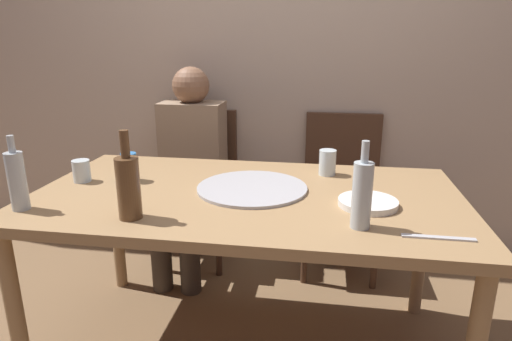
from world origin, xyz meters
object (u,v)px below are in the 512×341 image
Objects in this scene: guest_in_sweater at (189,162)px; pizza_tray at (252,188)px; tumbler_far at (327,162)px; chair_right at (341,182)px; table_knife at (438,238)px; soda_can at (129,167)px; dining_table at (246,209)px; beer_bottle at (128,186)px; tumbler_near at (82,171)px; plate_stack at (368,203)px; wine_bottle at (362,194)px; chair_left at (198,175)px; water_bottle at (17,180)px.

pizza_tray is at bearing 125.65° from guest_in_sweater.
chair_right reaches higher than tumbler_far.
soda_can is at bearing 161.77° from table_knife.
dining_table is 0.50m from beer_bottle.
tumbler_near is (-0.72, 0.03, 0.12)m from dining_table.
tumbler_far is 0.64m from chair_right.
pizza_tray is 0.38× the size of guest_in_sweater.
plate_stack is 1.22m from guest_in_sweater.
chair_right is (-0.25, 1.18, -0.22)m from table_knife.
wine_bottle is at bearing -19.86° from soda_can.
dining_table is at bearing 171.43° from plate_stack.
soda_can is 1.25m from chair_right.
chair_left is at bearing 128.12° from wine_bottle.
dining_table is 5.53× the size of beer_bottle.
water_bottle is 2.22× the size of soda_can.
plate_stack is 0.96m from chair_right.
pizza_tray is 1.55× the size of wine_bottle.
chair_right is (-0.06, 0.93, -0.23)m from plate_stack.
wine_bottle is 2.54× the size of tumbler_far.
soda_can is 0.14× the size of chair_left.
guest_in_sweater is (-0.46, 0.71, -0.02)m from dining_table.
wine_bottle is 1.48m from chair_left.
tumbler_far is at bearing 80.95° from chair_right.
beer_bottle is 0.85m from plate_stack.
chair_right is (-0.02, 1.13, -0.33)m from wine_bottle.
chair_left is (-0.48, 0.82, -0.23)m from pizza_tray.
dining_table is 7.78× the size of plate_stack.
tumbler_far reaches higher than dining_table.
soda_can is (-0.18, 0.39, -0.05)m from beer_bottle.
water_bottle reaches higher than dining_table.
table_knife is (1.00, -0.00, -0.11)m from beer_bottle.
chair_right is 0.89m from guest_in_sweater.
plate_stack is at bearing 134.91° from chair_left.
chair_left reaches higher than table_knife.
table_knife is at bearing -29.26° from pizza_tray.
dining_table is 0.73m from table_knife.
guest_in_sweater is at bearing 123.09° from dining_table.
tumbler_far is 0.70m from table_knife.
chair_right is (1.13, 0.83, -0.27)m from tumbler_near.
plate_stack is at bearing 93.69° from chair_right.
chair_right reaches higher than table_knife.
soda_can is at bearing 40.37° from chair_right.
tumbler_far is (-0.11, 0.56, -0.06)m from wine_bottle.
guest_in_sweater is (-0.78, 0.42, -0.15)m from tumbler_far.
chair_left reaches higher than plate_stack.
guest_in_sweater is at bearing 84.68° from soda_can.
tumbler_near is at bearing 36.48° from chair_right.
pizza_tray is 1.47× the size of beer_bottle.
guest_in_sweater is (-0.48, 0.67, -0.10)m from pizza_tray.
tumbler_near is 1.42m from chair_right.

